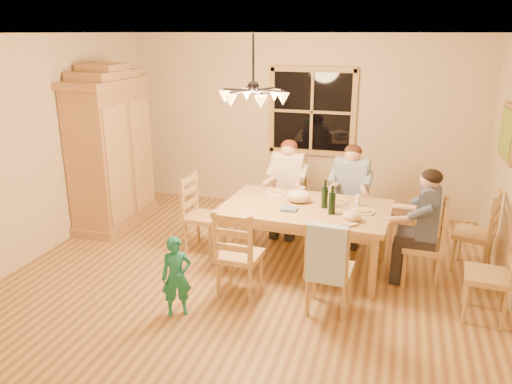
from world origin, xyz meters
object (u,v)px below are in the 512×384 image
(chair_far_right, at_px, (349,220))
(chair_spare_back, at_px, (472,246))
(adult_woman, at_px, (288,176))
(child, at_px, (177,277))
(dining_table, at_px, (306,214))
(wine_bottle_b, at_px, (332,200))
(armoire, at_px, (111,153))
(chair_end_right, at_px, (421,258))
(chair_spare_front, at_px, (485,290))
(chandelier, at_px, (253,95))
(adult_plaid_man, at_px, (351,182))
(chair_far_left, at_px, (287,213))
(chair_end_left, at_px, (204,228))
(adult_slate_man, at_px, (427,213))
(chair_near_right, at_px, (329,283))
(wine_bottle_a, at_px, (325,194))
(chair_near_left, at_px, (240,268))

(chair_far_right, relative_size, chair_spare_back, 1.00)
(adult_woman, bearing_deg, chair_spare_back, 171.42)
(chair_far_right, bearing_deg, child, 61.71)
(chair_spare_back, bearing_deg, dining_table, 119.77)
(wine_bottle_b, bearing_deg, armoire, 166.15)
(wine_bottle_b, xyz_separation_m, chair_spare_back, (1.60, 0.62, -0.62))
(chair_far_right, height_order, chair_end_right, same)
(dining_table, xyz_separation_m, chair_spare_front, (1.92, -0.65, -0.36))
(dining_table, distance_m, chair_spare_front, 2.06)
(chandelier, bearing_deg, chair_far_right, 53.23)
(dining_table, height_order, chair_spare_front, chair_spare_front)
(chair_far_right, relative_size, adult_plaid_man, 1.13)
(chair_far_left, bearing_deg, armoire, 10.43)
(chair_far_left, xyz_separation_m, chair_end_left, (-0.91, -0.86, 0.00))
(armoire, height_order, adult_slate_man, armoire)
(chair_end_left, bearing_deg, adult_slate_man, 90.00)
(chair_end_right, bearing_deg, child, 123.52)
(chair_near_right, xyz_separation_m, child, (-1.44, -0.50, 0.11))
(chair_far_right, bearing_deg, chair_near_right, 93.37)
(chair_end_left, bearing_deg, adult_woman, 136.74)
(chair_spare_back, bearing_deg, armoire, 104.68)
(chandelier, relative_size, child, 0.93)
(chair_end_right, height_order, adult_plaid_man, adult_plaid_man)
(adult_plaid_man, bearing_deg, wine_bottle_a, 79.63)
(chair_near_right, bearing_deg, dining_table, 117.90)
(wine_bottle_a, relative_size, chair_spare_front, 0.33)
(armoire, distance_m, wine_bottle_b, 3.37)
(chair_end_left, distance_m, adult_woman, 1.36)
(dining_table, relative_size, chair_spare_front, 2.02)
(chair_far_left, relative_size, adult_plaid_man, 1.13)
(chair_end_left, height_order, wine_bottle_a, wine_bottle_a)
(chair_end_left, height_order, wine_bottle_b, wine_bottle_b)
(armoire, relative_size, chair_near_right, 2.32)
(child, xyz_separation_m, chair_spare_front, (2.93, 0.79, -0.11))
(chandelier, bearing_deg, adult_slate_man, 9.50)
(adult_plaid_man, relative_size, child, 1.06)
(armoire, bearing_deg, dining_table, -12.04)
(chair_spare_front, bearing_deg, chair_far_right, 49.51)
(wine_bottle_a, distance_m, child, 1.97)
(adult_woman, bearing_deg, armoire, 10.43)
(chair_near_right, distance_m, child, 1.53)
(chair_end_right, bearing_deg, dining_table, 90.00)
(chandelier, xyz_separation_m, child, (-0.48, -1.05, -1.67))
(chair_end_left, xyz_separation_m, chair_spare_front, (3.26, -0.73, 0.00))
(adult_slate_man, relative_size, wine_bottle_b, 2.65)
(wine_bottle_a, bearing_deg, chair_near_left, -130.05)
(chandelier, distance_m, adult_woman, 1.82)
(chair_spare_back, bearing_deg, chair_far_right, 90.20)
(chair_near_right, relative_size, chair_end_left, 1.00)
(chandelier, distance_m, chair_far_right, 2.39)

